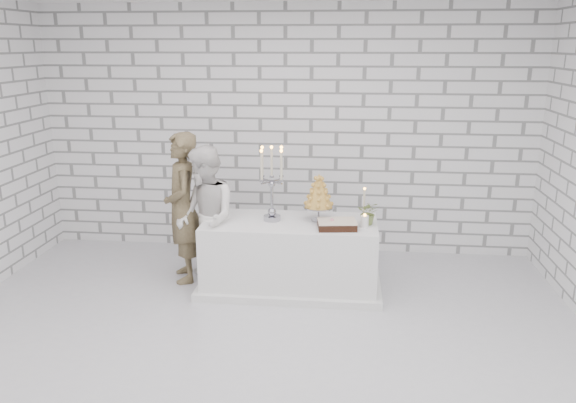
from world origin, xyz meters
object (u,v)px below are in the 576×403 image
Objects in this scene: cake_table at (290,255)px; candelabra at (272,184)px; groom at (183,208)px; croquembouche at (319,197)px; bride at (206,218)px.

cake_table is 0.79m from candelabra.
groom is 1.05m from candelabra.
croquembouche reaches higher than cake_table.
candelabra is (0.70, 0.05, 0.38)m from bride.
bride is 0.80m from candelabra.
croquembouche is at bearing 3.58° from candelabra.
groom is at bearing 173.45° from cake_table.
cake_table is 2.28× the size of candelabra.
candelabra is at bearing -176.42° from croquembouche.
bride is (-0.89, -0.03, 0.39)m from cake_table.
candelabra is at bearing 173.32° from cake_table.
cake_table is at bearing 62.22° from groom.
candelabra is (0.99, -0.11, 0.32)m from groom.
cake_table is 1.27m from groom.
croquembouche is (1.18, 0.08, 0.24)m from bride.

